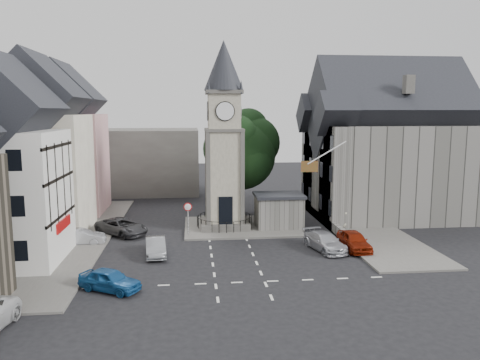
{
  "coord_description": "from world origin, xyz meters",
  "views": [
    {
      "loc": [
        -2.81,
        -32.53,
        10.33
      ],
      "look_at": [
        1.08,
        5.0,
        4.74
      ],
      "focal_mm": 35.0,
      "sensor_mm": 36.0,
      "label": 1
    }
  ],
  "objects": [
    {
      "name": "ground",
      "position": [
        0.0,
        0.0,
        0.0
      ],
      "size": [
        120.0,
        120.0,
        0.0
      ],
      "primitive_type": "plane",
      "color": "black",
      "rests_on": "ground"
    },
    {
      "name": "pavement_west",
      "position": [
        -12.5,
        6.0,
        0.07
      ],
      "size": [
        6.0,
        30.0,
        0.14
      ],
      "primitive_type": "cube",
      "color": "#595651",
      "rests_on": "ground"
    },
    {
      "name": "pavement_east",
      "position": [
        12.0,
        8.0,
        0.07
      ],
      "size": [
        6.0,
        26.0,
        0.14
      ],
      "primitive_type": "cube",
      "color": "#595651",
      "rests_on": "ground"
    },
    {
      "name": "central_island",
      "position": [
        1.5,
        8.0,
        0.08
      ],
      "size": [
        10.0,
        8.0,
        0.16
      ],
      "primitive_type": "cube",
      "color": "#595651",
      "rests_on": "ground"
    },
    {
      "name": "road_markings",
      "position": [
        0.0,
        -5.5,
        0.01
      ],
      "size": [
        20.0,
        8.0,
        0.01
      ],
      "primitive_type": "cube",
      "color": "silver",
      "rests_on": "ground"
    },
    {
      "name": "clock_tower",
      "position": [
        0.0,
        7.99,
        8.12
      ],
      "size": [
        4.86,
        4.86,
        16.25
      ],
      "color": "#4C4944",
      "rests_on": "ground"
    },
    {
      "name": "stone_shelter",
      "position": [
        4.8,
        7.5,
        1.55
      ],
      "size": [
        4.3,
        3.3,
        3.08
      ],
      "color": "#5C5B55",
      "rests_on": "ground"
    },
    {
      "name": "town_tree",
      "position": [
        2.0,
        13.0,
        6.97
      ],
      "size": [
        7.2,
        7.2,
        10.8
      ],
      "color": "black",
      "rests_on": "ground"
    },
    {
      "name": "warning_sign_post",
      "position": [
        -3.2,
        5.43,
        2.03
      ],
      "size": [
        0.7,
        0.19,
        2.85
      ],
      "color": "black",
      "rests_on": "ground"
    },
    {
      "name": "terrace_pink",
      "position": [
        -15.5,
        16.0,
        6.58
      ],
      "size": [
        8.1,
        7.6,
        12.8
      ],
      "color": "#D18F99",
      "rests_on": "ground"
    },
    {
      "name": "terrace_cream",
      "position": [
        -15.5,
        8.0,
        6.58
      ],
      "size": [
        8.1,
        7.6,
        12.8
      ],
      "color": "beige",
      "rests_on": "ground"
    },
    {
      "name": "terrace_tudor",
      "position": [
        -15.5,
        0.0,
        6.19
      ],
      "size": [
        8.1,
        7.6,
        12.0
      ],
      "color": "silver",
      "rests_on": "ground"
    },
    {
      "name": "backdrop_west",
      "position": [
        -12.0,
        28.0,
        4.0
      ],
      "size": [
        20.0,
        10.0,
        8.0
      ],
      "primitive_type": "cube",
      "color": "#4C4944",
      "rests_on": "ground"
    },
    {
      "name": "east_building",
      "position": [
        15.59,
        11.0,
        6.26
      ],
      "size": [
        14.4,
        11.4,
        12.6
      ],
      "color": "#5C5B55",
      "rests_on": "ground"
    },
    {
      "name": "east_boundary_wall",
      "position": [
        9.2,
        10.0,
        0.45
      ],
      "size": [
        0.4,
        16.0,
        0.9
      ],
      "primitive_type": "cube",
      "color": "#5C5B55",
      "rests_on": "ground"
    },
    {
      "name": "flagpole",
      "position": [
        8.0,
        4.0,
        7.0
      ],
      "size": [
        3.68,
        0.1,
        2.74
      ],
      "color": "white",
      "rests_on": "ground"
    },
    {
      "name": "car_west_blue",
      "position": [
        -7.65,
        -6.0,
        0.64
      ],
      "size": [
        4.04,
        3.16,
        1.29
      ],
      "primitive_type": "imported",
      "rotation": [
        0.0,
        0.0,
        1.06
      ],
      "color": "#1A5290",
      "rests_on": "ground"
    },
    {
      "name": "car_west_silver",
      "position": [
        -11.5,
        3.9,
        0.61
      ],
      "size": [
        3.75,
        1.41,
        1.22
      ],
      "primitive_type": "imported",
      "rotation": [
        0.0,
        0.0,
        1.6
      ],
      "color": "#9FA1A6",
      "rests_on": "ground"
    },
    {
      "name": "car_west_grey",
      "position": [
        -8.77,
        6.59,
        0.69
      ],
      "size": [
        5.19,
        5.04,
        1.38
      ],
      "primitive_type": "imported",
      "rotation": [
        0.0,
        0.0,
        0.83
      ],
      "color": "#333235",
      "rests_on": "ground"
    },
    {
      "name": "car_island_silver",
      "position": [
        -5.5,
        0.5,
        0.65
      ],
      "size": [
        1.78,
        4.05,
        1.29
      ],
      "primitive_type": "imported",
      "rotation": [
        0.0,
        0.0,
        0.11
      ],
      "color": "gray",
      "rests_on": "ground"
    },
    {
      "name": "car_island_east",
      "position": [
        7.0,
        0.5,
        0.65
      ],
      "size": [
        2.85,
        4.79,
        1.3
      ],
      "primitive_type": "imported",
      "rotation": [
        0.0,
        0.0,
        0.24
      ],
      "color": "#B1B2B9",
      "rests_on": "ground"
    },
    {
      "name": "car_east_red",
      "position": [
        9.19,
        0.34,
        0.71
      ],
      "size": [
        1.78,
        4.2,
        1.42
      ],
      "primitive_type": "imported",
      "rotation": [
        0.0,
        0.0,
        0.03
      ],
      "color": "maroon",
      "rests_on": "ground"
    },
    {
      "name": "pedestrian",
      "position": [
        10.16,
        5.46,
        0.9
      ],
      "size": [
        0.77,
        0.63,
        1.81
      ],
      "primitive_type": "imported",
      "rotation": [
        0.0,
        0.0,
        3.48
      ],
      "color": "beige",
      "rests_on": "ground"
    }
  ]
}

